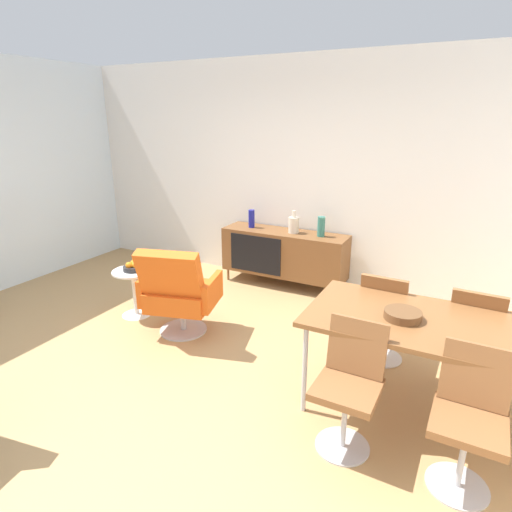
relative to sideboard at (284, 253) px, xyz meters
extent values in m
plane|color=tan|center=(0.05, -2.30, -0.44)|extent=(8.32, 8.32, 0.00)
cube|color=white|center=(0.05, 0.30, 0.96)|extent=(6.80, 0.12, 2.80)
cube|color=brown|center=(0.00, 0.00, 0.00)|extent=(1.60, 0.44, 0.56)
cube|color=black|center=(-0.30, -0.22, 0.00)|extent=(0.70, 0.01, 0.48)
cylinder|color=brown|center=(-0.74, -0.17, -0.36)|extent=(0.03, 0.03, 0.16)
cylinder|color=brown|center=(0.74, -0.17, -0.36)|extent=(0.03, 0.03, 0.16)
cylinder|color=brown|center=(-0.74, 0.17, -0.36)|extent=(0.03, 0.03, 0.16)
cylinder|color=brown|center=(0.74, 0.17, -0.36)|extent=(0.03, 0.03, 0.16)
cylinder|color=#337266|center=(0.48, 0.00, 0.40)|extent=(0.09, 0.09, 0.24)
cylinder|color=navy|center=(-0.47, 0.00, 0.40)|extent=(0.08, 0.08, 0.23)
cylinder|color=beige|center=(0.12, 0.00, 0.38)|extent=(0.13, 0.13, 0.20)
cylinder|color=beige|center=(0.12, 0.00, 0.52)|extent=(0.05, 0.05, 0.08)
cube|color=brown|center=(1.86, -1.82, 0.28)|extent=(1.60, 0.90, 0.04)
cylinder|color=#B7B7BC|center=(1.14, -2.21, -0.09)|extent=(0.04, 0.04, 0.70)
cylinder|color=#B7B7BC|center=(1.14, -1.43, -0.09)|extent=(0.04, 0.04, 0.70)
cylinder|color=brown|center=(1.73, -1.87, 0.33)|extent=(0.26, 0.26, 0.06)
cube|color=brown|center=(2.21, -2.44, 0.01)|extent=(0.41, 0.41, 0.05)
cube|color=brown|center=(2.22, -2.26, 0.23)|extent=(0.38, 0.10, 0.38)
cylinder|color=#B7B7BC|center=(2.21, -2.44, -0.23)|extent=(0.04, 0.04, 0.42)
cylinder|color=#B7B7BC|center=(2.21, -2.44, -0.43)|extent=(0.36, 0.36, 0.01)
cube|color=brown|center=(1.51, -1.20, 0.01)|extent=(0.41, 0.41, 0.05)
cube|color=brown|center=(1.51, -1.38, 0.23)|extent=(0.38, 0.10, 0.38)
cylinder|color=#B7B7BC|center=(1.51, -1.20, -0.23)|extent=(0.04, 0.04, 0.42)
cylinder|color=#B7B7BC|center=(1.51, -1.20, -0.43)|extent=(0.36, 0.36, 0.01)
cube|color=brown|center=(2.21, -1.20, 0.01)|extent=(0.42, 0.42, 0.05)
cube|color=brown|center=(2.21, -1.38, 0.23)|extent=(0.38, 0.11, 0.38)
cylinder|color=#B7B7BC|center=(2.21, -1.20, -0.23)|extent=(0.04, 0.04, 0.42)
cylinder|color=#B7B7BC|center=(2.21, -1.20, -0.43)|extent=(0.36, 0.36, 0.01)
cube|color=brown|center=(1.51, -2.44, 0.01)|extent=(0.41, 0.41, 0.05)
cube|color=brown|center=(1.52, -2.26, 0.23)|extent=(0.38, 0.10, 0.38)
cylinder|color=#B7B7BC|center=(1.51, -2.44, -0.23)|extent=(0.04, 0.04, 0.42)
cylinder|color=#B7B7BC|center=(1.51, -2.44, -0.43)|extent=(0.36, 0.36, 0.01)
cube|color=#D85919|center=(-0.41, -1.61, -0.06)|extent=(0.73, 0.70, 0.20)
cube|color=#D85919|center=(-0.35, -1.84, 0.25)|extent=(0.65, 0.42, 0.51)
cube|color=#D85919|center=(-0.09, -1.52, 0.02)|extent=(0.19, 0.50, 0.28)
cube|color=#D85919|center=(-0.73, -1.70, 0.02)|extent=(0.19, 0.50, 0.28)
cylinder|color=#B7B7BC|center=(-0.41, -1.61, -0.30)|extent=(0.06, 0.06, 0.28)
cylinder|color=#B7B7BC|center=(-0.41, -1.61, -0.43)|extent=(0.48, 0.48, 0.02)
cylinder|color=white|center=(-1.09, -1.55, 0.07)|extent=(0.44, 0.44, 0.02)
cylinder|color=white|center=(-1.09, -1.55, -0.19)|extent=(0.05, 0.05, 0.50)
cone|color=white|center=(-1.09, -1.55, -0.43)|extent=(0.32, 0.32, 0.02)
cylinder|color=#262628|center=(-1.09, -1.55, 0.11)|extent=(0.20, 0.20, 0.05)
sphere|color=orange|center=(-1.05, -1.55, 0.15)|extent=(0.07, 0.07, 0.07)
sphere|color=orange|center=(-1.11, -1.51, 0.15)|extent=(0.07, 0.07, 0.07)
sphere|color=orange|center=(-1.11, -1.59, 0.15)|extent=(0.07, 0.07, 0.07)
camera|label=1|loc=(2.06, -4.75, 1.66)|focal=29.84mm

